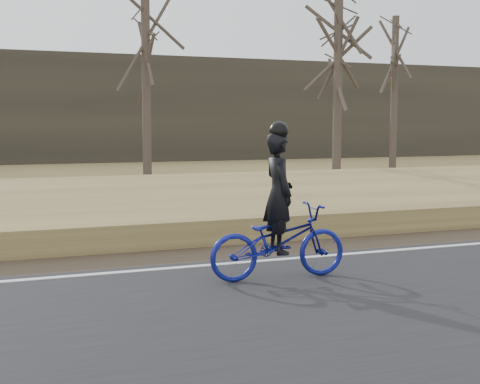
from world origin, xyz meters
name	(u,v)px	position (x,y,z in m)	size (l,w,h in m)	color
cyclist	(278,230)	(5.72, -0.93, 0.72)	(1.94, 0.75, 2.12)	navy
bare_tree_center	(146,76)	(8.37, 17.92, 4.10)	(0.36, 0.36, 8.19)	#4C4038
bare_tree_right	(338,83)	(15.25, 14.43, 3.76)	(0.36, 0.36, 7.52)	#4C4038
bare_tree_far_right	(394,93)	(20.99, 19.03, 3.68)	(0.36, 0.36, 7.35)	#4C4038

